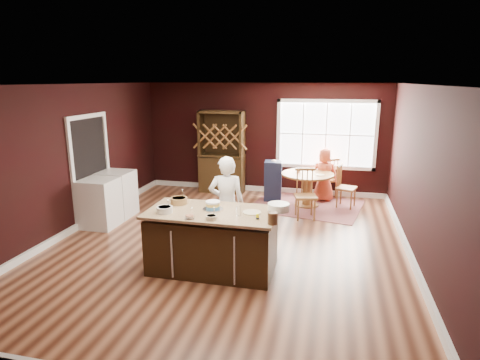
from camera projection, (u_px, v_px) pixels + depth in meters
name	position (u px, v px, depth m)	size (l,w,h in m)	color
room_shell	(228.00, 168.00, 6.64)	(7.00, 7.00, 7.00)	#90593B
window	(326.00, 135.00, 9.55)	(2.36, 0.10, 1.66)	white
doorway	(91.00, 170.00, 7.95)	(0.08, 1.26, 2.13)	white
kitchen_island	(213.00, 242.00, 5.94)	(1.89, 0.99, 0.92)	#312210
dining_table	(307.00, 183.00, 8.95)	(1.16, 1.16, 0.75)	brown
baker	(227.00, 204.00, 6.54)	(0.58, 0.38, 1.60)	white
layer_cake	(213.00, 205.00, 5.88)	(0.30, 0.30, 0.12)	white
bowl_blue	(165.00, 210.00, 5.74)	(0.23, 0.23, 0.09)	silver
bowl_yellow	(179.00, 201.00, 6.15)	(0.26, 0.26, 0.10)	#9B7047
bowl_pink	(190.00, 217.00, 5.49)	(0.14, 0.14, 0.05)	white
bowl_olive	(211.00, 217.00, 5.46)	(0.16, 0.16, 0.06)	beige
drinking_glass	(238.00, 211.00, 5.61)	(0.07, 0.07, 0.14)	silver
dinner_plate	(252.00, 212.00, 5.73)	(0.26, 0.26, 0.02)	beige
white_tub	(279.00, 207.00, 5.82)	(0.32, 0.32, 0.11)	white
stoneware_crock	(273.00, 218.00, 5.28)	(0.13, 0.13, 0.16)	#4A3222
toy_figurine	(257.00, 217.00, 5.46)	(0.05, 0.05, 0.08)	#FFFE03
rug	(306.00, 205.00, 9.08)	(2.33, 1.80, 0.01)	brown
chair_east	(347.00, 186.00, 8.84)	(0.41, 0.39, 0.98)	olive
chair_south	(306.00, 194.00, 8.13)	(0.43, 0.41, 1.03)	brown
chair_north	(327.00, 178.00, 9.57)	(0.42, 0.40, 1.00)	brown
seated_woman	(324.00, 175.00, 9.31)	(0.61, 0.40, 1.25)	#C74F31
high_chair	(273.00, 180.00, 9.37)	(0.40, 0.40, 0.98)	black
toddler	(277.00, 166.00, 9.38)	(0.18, 0.14, 0.26)	#8CA5BF
table_plate	(320.00, 175.00, 8.72)	(0.19, 0.19, 0.01)	beige
table_cup	(298.00, 170.00, 9.03)	(0.12, 0.12, 0.09)	white
hutch	(222.00, 152.00, 9.99)	(1.11, 0.46, 2.04)	#3C2917
washer	(100.00, 203.00, 7.71)	(0.64, 0.62, 0.94)	white
dryer	(117.00, 194.00, 8.31)	(0.65, 0.63, 0.94)	white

